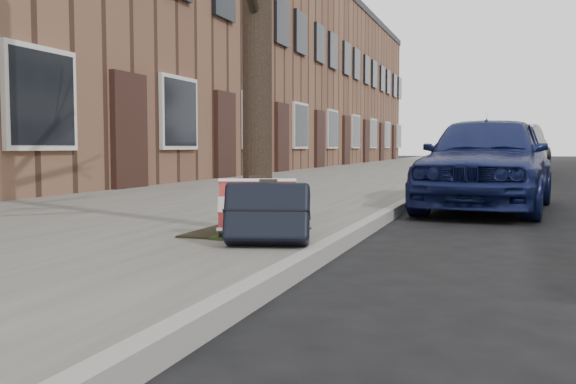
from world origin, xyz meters
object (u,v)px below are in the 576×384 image
(suitcase_red, at_px, (257,209))
(suitcase_navy, at_px, (267,213))
(car_near_front, at_px, (487,161))
(car_near_mid, at_px, (503,152))

(suitcase_red, distance_m, suitcase_navy, 0.46)
(car_near_front, relative_size, car_near_mid, 0.88)
(suitcase_navy, relative_size, car_near_front, 0.16)
(suitcase_navy, bearing_deg, car_near_mid, 68.25)
(suitcase_red, height_order, car_near_front, car_near_front)
(suitcase_red, bearing_deg, car_near_front, 50.23)
(suitcase_navy, height_order, car_near_front, car_near_front)
(car_near_mid, bearing_deg, car_near_front, -79.65)
(suitcase_red, relative_size, suitcase_navy, 0.97)
(suitcase_navy, distance_m, car_near_front, 4.81)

